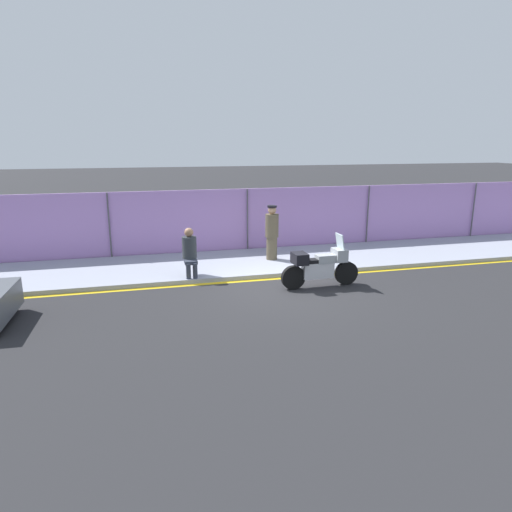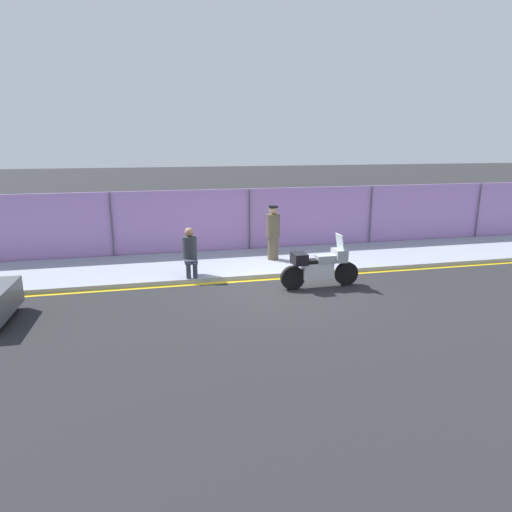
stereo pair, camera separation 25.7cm
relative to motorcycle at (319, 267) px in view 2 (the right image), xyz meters
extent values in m
plane|color=#262628|center=(-0.99, 0.28, -0.59)|extent=(120.00, 120.00, 0.00)
cube|color=#8E93A3|center=(-0.99, 2.76, -0.52)|extent=(34.91, 3.30, 0.13)
cube|color=gold|center=(-0.99, 1.02, -0.59)|extent=(34.91, 0.18, 0.01)
cube|color=#AD7FC6|center=(-0.99, 4.50, 0.55)|extent=(33.16, 0.08, 2.28)
cylinder|color=#4C4C51|center=(-5.69, 4.40, 0.55)|extent=(0.05, 0.05, 2.28)
cylinder|color=#4C4C51|center=(-0.99, 4.40, 0.55)|extent=(0.05, 0.05, 2.28)
cylinder|color=#4C4C51|center=(3.70, 4.40, 0.55)|extent=(0.05, 0.05, 2.28)
cylinder|color=#4C4C51|center=(8.40, 4.40, 0.55)|extent=(0.05, 0.05, 2.28)
cylinder|color=black|center=(0.81, 0.03, -0.26)|extent=(0.66, 0.16, 0.66)
cylinder|color=black|center=(-0.77, -0.02, -0.26)|extent=(0.66, 0.16, 0.66)
cube|color=silver|center=(-0.06, 0.00, -0.10)|extent=(0.88, 0.31, 0.44)
cube|color=#999EA3|center=(0.16, 0.01, 0.20)|extent=(0.53, 0.32, 0.22)
cube|color=black|center=(-0.15, 0.00, 0.16)|extent=(0.61, 0.30, 0.10)
cube|color=#999EA3|center=(0.57, 0.02, 0.28)|extent=(0.34, 0.49, 0.34)
cube|color=silver|center=(0.57, 0.02, 0.66)|extent=(0.12, 0.42, 0.42)
cube|color=black|center=(-0.59, -0.02, 0.26)|extent=(0.38, 0.52, 0.30)
cylinder|color=brown|center=(-0.56, 2.77, -0.09)|extent=(0.35, 0.35, 0.75)
cylinder|color=brown|center=(-0.56, 2.77, 0.66)|extent=(0.43, 0.43, 0.75)
sphere|color=tan|center=(-0.56, 2.77, 1.17)|extent=(0.27, 0.27, 0.27)
cylinder|color=black|center=(-0.56, 2.77, 1.28)|extent=(0.31, 0.31, 0.06)
cylinder|color=#2D3342|center=(-3.45, 1.22, -0.24)|extent=(0.13, 0.13, 0.44)
cylinder|color=#2D3342|center=(-3.27, 1.22, -0.24)|extent=(0.13, 0.13, 0.44)
cube|color=#2D3342|center=(-3.36, 1.44, -0.02)|extent=(0.35, 0.44, 0.10)
cylinder|color=#2D3338|center=(-3.36, 1.66, 0.35)|extent=(0.42, 0.42, 0.63)
sphere|color=#A37556|center=(-3.36, 1.66, 0.79)|extent=(0.26, 0.26, 0.26)
camera|label=1|loc=(-4.64, -11.20, 3.34)|focal=32.00mm
camera|label=2|loc=(-4.39, -11.26, 3.34)|focal=32.00mm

